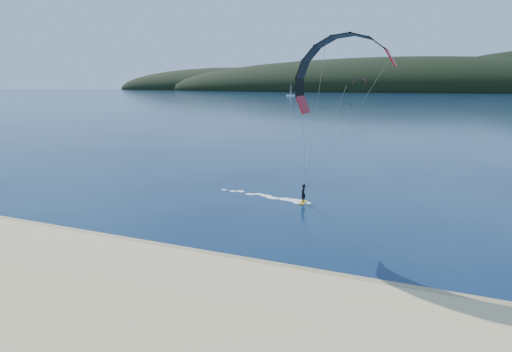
# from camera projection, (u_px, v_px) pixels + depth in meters

# --- Properties ---
(ground) EXTENTS (1800.00, 1800.00, 0.00)m
(ground) POSITION_uv_depth(u_px,v_px,m) (164.00, 286.00, 25.45)
(ground) COLOR #071539
(ground) RESTS_ON ground
(wet_sand) EXTENTS (220.00, 2.50, 0.10)m
(wet_sand) POSITION_uv_depth(u_px,v_px,m) (201.00, 258.00, 29.50)
(wet_sand) COLOR #907E54
(wet_sand) RESTS_ON ground
(headland) EXTENTS (1200.00, 310.00, 140.00)m
(headland) POSITION_uv_depth(u_px,v_px,m) (423.00, 91.00, 698.25)
(headland) COLOR black
(headland) RESTS_ON ground
(kitesurfer_near) EXTENTS (20.24, 9.97, 15.62)m
(kitesurfer_near) POSITION_uv_depth(u_px,v_px,m) (343.00, 91.00, 33.01)
(kitesurfer_near) COLOR gold
(kitesurfer_near) RESTS_ON ground
(kitesurfer_far) EXTENTS (9.04, 5.86, 14.12)m
(kitesurfer_far) POSITION_uv_depth(u_px,v_px,m) (359.00, 84.00, 218.42)
(kitesurfer_far) COLOR gold
(kitesurfer_far) RESTS_ON ground
(sailboat) EXTENTS (9.14, 5.72, 12.76)m
(sailboat) POSITION_uv_depth(u_px,v_px,m) (291.00, 95.00, 425.52)
(sailboat) COLOR white
(sailboat) RESTS_ON ground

